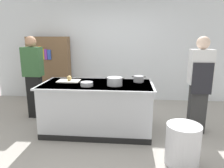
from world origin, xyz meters
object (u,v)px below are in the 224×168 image
Objects in this scene: sauce_pan at (139,79)px; mixing_bowl at (87,84)px; stock_pot at (115,81)px; trash_bin at (183,144)px; person_chef at (199,83)px; bookshelf at (50,69)px; onion at (69,78)px; person_guest at (34,75)px.

mixing_bowl is at bearing -155.99° from sauce_pan.
stock_pot reaches higher than trash_bin.
sauce_pan is at bearing 118.18° from trash_bin.
mixing_bowl is 0.12× the size of person_chef.
mixing_bowl is at bearing -54.27° from bookshelf.
stock_pot reaches higher than mixing_bowl.
mixing_bowl is 0.12× the size of bookshelf.
trash_bin is at bearing -25.45° from mixing_bowl.
person_chef is (1.06, -0.07, -0.04)m from sauce_pan.
bookshelf is at bearing 137.09° from trash_bin.
stock_pot is 0.19× the size of bookshelf.
sauce_pan is at bearing 24.01° from mixing_bowl.
person_guest is at bearing 152.95° from onion.
stock_pot is at bearing -143.72° from sauce_pan.
sauce_pan is 2.82m from bookshelf.
sauce_pan is (1.27, 0.08, -0.01)m from onion.
stock_pot is at bearing 141.87° from trash_bin.
trash_bin is 1.29m from person_chef.
sauce_pan is at bearing 71.12° from person_guest.
bookshelf is (-1.05, 1.69, -0.11)m from onion.
sauce_pan is (0.41, 0.30, -0.01)m from stock_pot.
onion is at bearing -58.22° from bookshelf.
onion is at bearing 151.52° from trash_bin.
stock_pot is 1.49m from person_chef.
mixing_bowl reaches higher than trash_bin.
bookshelf is (-3.37, 1.67, -0.06)m from person_chef.
mixing_bowl is 1.51m from person_guest.
mixing_bowl is 1.74m from trash_bin.
bookshelf is at bearing 145.23° from sauce_pan.
onion is 0.05× the size of person_chef.
person_guest is at bearing 170.06° from sauce_pan.
onion is at bearing 105.20° from person_chef.
person_chef is at bearing 9.51° from mixing_bowl.
trash_bin is (1.00, -0.78, -0.69)m from stock_pot.
onion is 0.37× the size of sauce_pan.
onion is 0.43× the size of mixing_bowl.
onion is 0.05× the size of bookshelf.
person_chef is (1.47, 0.24, -0.06)m from stock_pot.
mixing_bowl is 0.38× the size of trash_bin.
trash_bin is at bearing -42.91° from bookshelf.
mixing_bowl is at bearing 154.55° from trash_bin.
person_chef reaches higher than sauce_pan.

